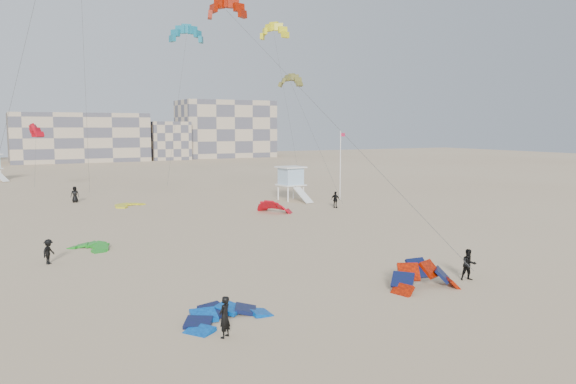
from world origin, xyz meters
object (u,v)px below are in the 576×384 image
kite_ground_blue (225,320)px  kite_ground_orange (424,289)px  kitesurfer_main (225,317)px  lifeguard_tower_near (291,184)px

kite_ground_blue → kite_ground_orange: kite_ground_orange is taller
kite_ground_orange → kitesurfer_main: 12.13m
kite_ground_blue → kitesurfer_main: size_ratio=2.32×
kitesurfer_main → lifeguard_tower_near: lifeguard_tower_near is taller
kite_ground_blue → kite_ground_orange: (11.23, -0.38, 0.00)m
kitesurfer_main → lifeguard_tower_near: 43.65m
kite_ground_orange → lifeguard_tower_near: bearing=76.3°
kite_ground_blue → lifeguard_tower_near: (22.12, 35.24, 1.99)m
kite_ground_blue → kitesurfer_main: (-0.78, -1.91, 0.87)m
kite_ground_blue → kite_ground_orange: 11.23m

